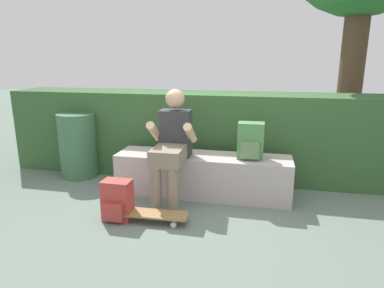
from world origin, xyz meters
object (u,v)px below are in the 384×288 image
bench_main (203,175)px  person_skater (172,142)px  backpack_on_ground (117,201)px  skateboard_near_person (147,214)px  backpack_on_bench (251,141)px  trash_bin (78,145)px

bench_main → person_skater: size_ratio=1.63×
bench_main → backpack_on_ground: bench_main is taller
bench_main → backpack_on_ground: bearing=-131.8°
skateboard_near_person → backpack_on_ground: 0.33m
person_skater → backpack_on_bench: size_ratio=3.06×
backpack_on_bench → backpack_on_ground: bearing=-147.7°
person_skater → backpack_on_ground: (-0.41, -0.57, -0.48)m
backpack_on_ground → trash_bin: size_ratio=0.47×
trash_bin → person_skater: bearing=-19.8°
bench_main → trash_bin: 1.78m
person_skater → backpack_on_ground: bearing=-125.6°
bench_main → backpack_on_ground: (-0.71, -0.79, -0.04)m
backpack_on_bench → backpack_on_ground: (-1.24, -0.78, -0.48)m
backpack_on_ground → person_skater: bearing=54.4°
skateboard_near_person → backpack_on_ground: backpack_on_ground is taller
bench_main → person_skater: (-0.30, -0.22, 0.43)m
person_skater → skateboard_near_person: (-0.11, -0.56, -0.59)m
backpack_on_bench → skateboard_near_person: bearing=-140.7°
skateboard_near_person → person_skater: bearing=79.2°
person_skater → backpack_on_ground: person_skater is taller
backpack_on_bench → backpack_on_ground: size_ratio=1.00×
skateboard_near_person → backpack_on_ground: size_ratio=2.01×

